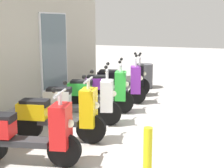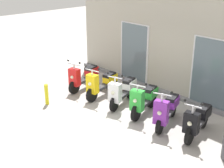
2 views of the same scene
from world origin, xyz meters
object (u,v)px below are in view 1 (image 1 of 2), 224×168
scooter_red (28,133)px  scooter_white (82,101)px  curb_bollard (148,153)px  scooter_black (123,79)px  trash_bin (144,76)px  scooter_green (100,91)px  scooter_purple (116,85)px  scooter_yellow (61,115)px

scooter_red → scooter_white: (1.95, 0.08, 0.02)m
scooter_red → curb_bollard: 1.74m
scooter_black → curb_bollard: size_ratio=2.22×
trash_bin → scooter_black: bearing=166.6°
scooter_green → trash_bin: size_ratio=2.06×
scooter_white → curb_bollard: bearing=-133.9°
curb_bollard → scooter_white: bearing=46.1°
scooter_purple → curb_bollard: (-3.57, -1.74, -0.14)m
scooter_yellow → scooter_white: scooter_white is taller
scooter_purple → scooter_black: bearing=8.3°
scooter_red → scooter_yellow: size_ratio=0.97×
trash_bin → scooter_purple: bearing=175.9°
scooter_yellow → curb_bollard: (-0.76, -1.74, -0.13)m
scooter_yellow → scooter_black: scooter_yellow is taller
scooter_red → scooter_white: size_ratio=1.01×
scooter_red → scooter_purple: scooter_purple is taller
scooter_green → scooter_purple: size_ratio=1.01×
scooter_purple → curb_bollard: 3.97m
scooter_white → scooter_green: bearing=-0.1°
scooter_yellow → scooter_white: 0.97m
scooter_red → trash_bin: bearing=-1.3°
scooter_white → scooter_purple: (1.84, -0.05, -0.01)m
scooter_purple → trash_bin: size_ratio=2.04×
scooter_yellow → scooter_purple: (2.81, 0.00, 0.00)m
scooter_red → scooter_black: 4.73m
scooter_black → curb_bollard: scooter_black is taller
scooter_yellow → scooter_red: bearing=-178.8°
trash_bin → scooter_red: bearing=178.7°
scooter_yellow → scooter_purple: scooter_purple is taller
scooter_red → scooter_black: size_ratio=1.03×
scooter_white → scooter_red: bearing=-177.7°
scooter_purple → scooter_red: bearing=-179.7°
scooter_yellow → scooter_black: size_ratio=1.06×
scooter_purple → curb_bollard: scooter_purple is taller
scooter_purple → trash_bin: bearing=-4.1°
scooter_black → curb_bollard: (-4.50, -1.88, -0.12)m
scooter_green → trash_bin: 3.06m
scooter_red → scooter_purple: size_ratio=1.03×
scooter_white → trash_bin: scooter_white is taller
scooter_green → scooter_purple: bearing=-3.3°
scooter_red → scooter_yellow: scooter_yellow is taller
scooter_yellow → scooter_white: size_ratio=1.03×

